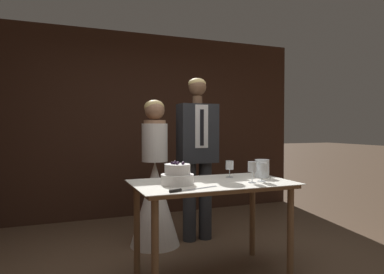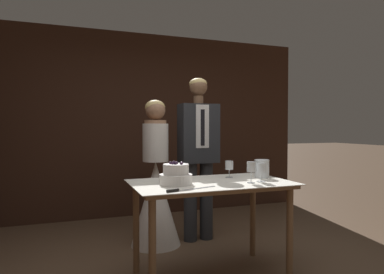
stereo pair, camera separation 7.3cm
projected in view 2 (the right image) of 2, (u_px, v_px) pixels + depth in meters
wall_back at (140, 125)px, 5.04m from camera, size 5.12×0.12×2.65m
cake_table at (211, 194)px, 2.93m from camera, size 1.36×0.79×0.82m
tiered_cake at (176, 175)px, 2.79m from camera, size 0.27×0.27×0.19m
cake_knife at (182, 190)px, 2.52m from camera, size 0.43×0.15×0.02m
wine_glass_near at (251, 168)px, 2.87m from camera, size 0.07×0.07×0.18m
wine_glass_middle at (261, 168)px, 2.93m from camera, size 0.08×0.08×0.16m
wine_glass_far at (229, 166)px, 3.18m from camera, size 0.07×0.07×0.16m
hurricane_candle at (262, 169)px, 3.18m from camera, size 0.13×0.13×0.17m
bride at (156, 191)px, 3.73m from camera, size 0.54×0.54×1.59m
groom at (198, 150)px, 3.89m from camera, size 0.43×0.25×1.85m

